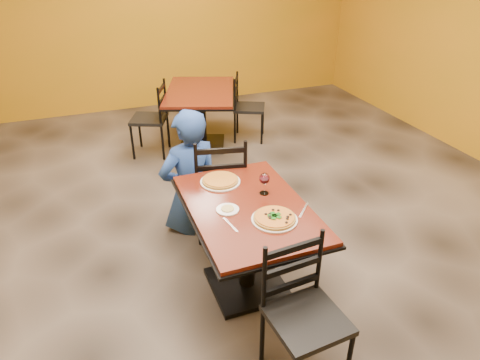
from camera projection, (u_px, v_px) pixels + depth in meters
name	position (u px, v px, depth m)	size (l,w,h in m)	color
floor	(226.00, 249.00, 3.81)	(7.00, 8.00, 0.01)	black
wall_back	(137.00, 9.00, 6.35)	(7.00, 0.01, 3.00)	#C47C15
table_main	(248.00, 228.00, 3.13)	(0.83, 1.23, 0.75)	#621B0F
table_second	(201.00, 105.00, 5.46)	(1.23, 1.47, 0.75)	#621B0F
chair_main_near	(307.00, 320.00, 2.49)	(0.42, 0.42, 0.92)	black
chair_main_far	(219.00, 184.00, 3.82)	(0.44, 0.44, 0.98)	black
chair_second_left	(149.00, 119.00, 5.30)	(0.41, 0.41, 0.91)	black
chair_second_right	(249.00, 108.00, 5.72)	(0.39, 0.39, 0.87)	black
diner	(189.00, 170.00, 3.87)	(0.58, 0.38, 1.15)	navy
plate_main	(274.00, 219.00, 2.87)	(0.31, 0.31, 0.01)	white
pizza_main	(275.00, 217.00, 2.87)	(0.28, 0.28, 0.02)	#9B1E0B
plate_far	(220.00, 182.00, 3.32)	(0.31, 0.31, 0.01)	white
pizza_far	(220.00, 180.00, 3.31)	(0.28, 0.28, 0.02)	gold
side_plate	(228.00, 210.00, 2.98)	(0.16, 0.16, 0.01)	white
dip	(228.00, 209.00, 2.97)	(0.09, 0.09, 0.01)	tan
wine_glass	(264.00, 183.00, 3.14)	(0.08, 0.08, 0.18)	white
fork	(230.00, 225.00, 2.83)	(0.01, 0.19, 0.00)	silver
knife	(304.00, 210.00, 2.98)	(0.01, 0.21, 0.00)	silver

